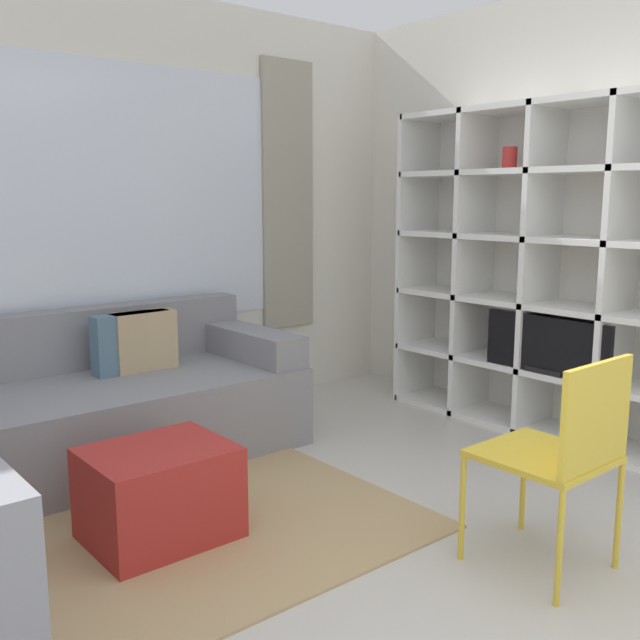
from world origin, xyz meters
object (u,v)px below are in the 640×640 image
Objects in this scene: couch_main at (99,407)px; ottoman at (159,494)px; folding_chair at (564,446)px; shelving_unit at (544,272)px.

ottoman is (-0.18, -1.05, -0.10)m from couch_main.
couch_main is at bearing 80.22° from ottoman.
folding_chair is at bearing -49.34° from ottoman.
shelving_unit is 2.74m from couch_main.
shelving_unit is 3.52× the size of ottoman.
couch_main reaches higher than ottoman.
couch_main is at bearing -68.91° from folding_chair.
shelving_unit is at bearing -143.97° from folding_chair.
folding_chair is at bearing -143.97° from shelving_unit.
couch_main is at bearing 152.83° from shelving_unit.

